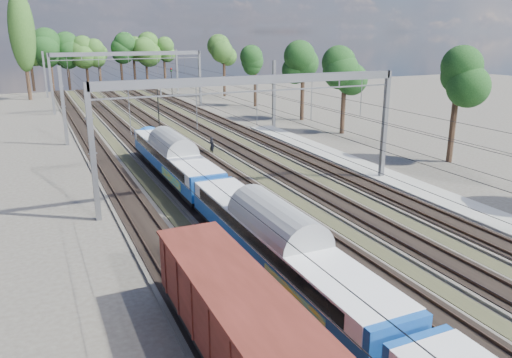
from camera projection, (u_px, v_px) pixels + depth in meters
name	position (u px, v px, depth m)	size (l,w,h in m)	color
track_bed	(196.00, 153.00, 50.60)	(21.00, 130.00, 0.34)	#47423A
platform	(481.00, 214.00, 33.52)	(3.00, 70.00, 0.30)	gray
catenary	(175.00, 83.00, 55.66)	(25.65, 130.00, 9.00)	slate
tree_belt	(148.00, 53.00, 95.16)	(39.28, 99.87, 11.86)	black
poplar	(22.00, 32.00, 87.77)	(4.40, 4.40, 19.04)	black
emu_train	(280.00, 239.00, 24.12)	(2.69, 57.02, 3.94)	black
freight_boxcar	(245.00, 332.00, 17.00)	(2.75, 13.29, 3.43)	black
worker	(212.00, 145.00, 50.45)	(0.65, 0.43, 1.78)	black
signal_near	(158.00, 99.00, 62.20)	(0.39, 0.36, 6.11)	black
signal_far	(172.00, 79.00, 91.09)	(0.36, 0.33, 5.63)	black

